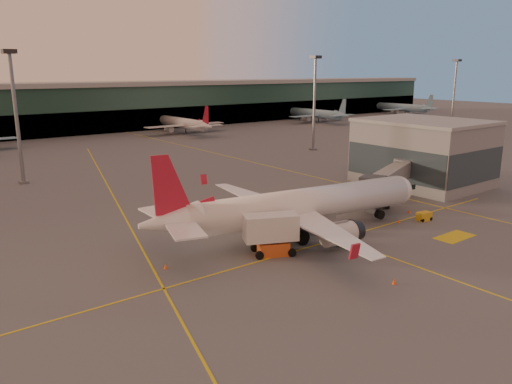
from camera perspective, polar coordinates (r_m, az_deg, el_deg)
ground at (r=60.88m, az=9.55°, el=-7.44°), size 600.00×600.00×0.00m
taxi_markings at (r=92.39m, az=-14.31°, el=-0.32°), size 100.12×173.00×0.01m
terminal at (r=185.41m, az=-24.53°, el=8.52°), size 400.00×20.00×17.60m
gate_building at (r=102.19m, az=18.55°, el=4.32°), size 18.40×22.40×12.60m
mast_west_near at (r=106.85m, az=-25.80°, el=8.69°), size 2.40×2.40×25.60m
mast_east_near at (r=139.70m, az=6.71°, el=10.83°), size 2.40×2.40×25.60m
mast_east_far at (r=201.25m, az=21.73°, el=10.85°), size 2.40×2.40×25.60m
distant_aircraft_row at (r=166.45m, az=-18.69°, el=5.52°), size 350.00×34.00×13.00m
main_airplane at (r=66.50m, az=4.53°, el=-1.74°), size 41.65×37.73×12.59m
jet_bridge at (r=87.48m, az=15.37°, el=1.69°), size 21.26×10.80×6.12m
catering_truck at (r=60.26m, az=1.74°, el=-4.59°), size 7.05×5.22×5.03m
gpu_cart at (r=78.44m, az=18.66°, el=-2.66°), size 2.36×1.61×1.28m
pushback_tug at (r=82.93m, az=13.64°, el=-1.33°), size 4.17×3.09×1.92m
cone_nose at (r=81.88m, az=17.10°, el=-2.11°), size 0.46×0.46×0.59m
cone_tail at (r=57.82m, az=-10.28°, el=-8.35°), size 0.45×0.45×0.58m
cone_wing_right at (r=55.02m, az=15.52°, el=-9.84°), size 0.44×0.44×0.56m
cone_wing_left at (r=80.55m, az=-4.30°, el=-1.80°), size 0.42×0.42×0.53m
cone_fwd at (r=76.23m, az=15.99°, el=-3.22°), size 0.41×0.41×0.52m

